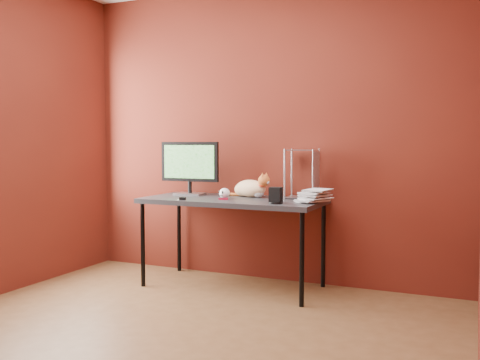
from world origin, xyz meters
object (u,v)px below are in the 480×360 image
at_px(speaker, 276,196).
at_px(skull_mug, 225,193).
at_px(cat, 251,188).
at_px(book_stack, 307,127).
at_px(desk, 233,204).
at_px(monitor, 190,165).

bearing_deg(speaker, skull_mug, 161.22).
height_order(cat, book_stack, book_stack).
height_order(speaker, book_stack, book_stack).
distance_m(cat, speaker, 0.54).
relative_size(skull_mug, book_stack, 0.08).
distance_m(desk, speaker, 0.52).
bearing_deg(book_stack, cat, 165.73).
height_order(monitor, skull_mug, monitor).
distance_m(desk, monitor, 0.58).
bearing_deg(skull_mug, cat, 83.68).
bearing_deg(cat, monitor, -152.25).
height_order(desk, monitor, monitor).
bearing_deg(monitor, book_stack, -6.34).
xyz_separation_m(cat, skull_mug, (-0.14, -0.23, -0.03)).
height_order(skull_mug, speaker, speaker).
xyz_separation_m(desk, book_stack, (0.63, 0.04, 0.64)).
bearing_deg(monitor, skull_mug, -24.02).
height_order(desk, book_stack, book_stack).
bearing_deg(desk, cat, 63.52).
height_order(desk, speaker, speaker).
relative_size(monitor, skull_mug, 5.51).
bearing_deg(speaker, book_stack, 54.43).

